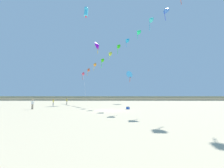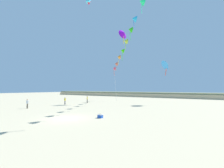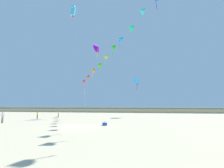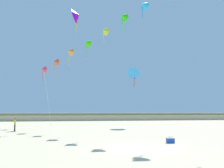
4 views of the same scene
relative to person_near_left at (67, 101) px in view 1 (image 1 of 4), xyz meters
name	(u,v)px [view 1 (image 1 of 4)]	position (x,y,z in m)	size (l,w,h in m)	color
ground_plane	(109,111)	(11.17, -15.56, -0.94)	(240.00, 240.00, 0.00)	beige
dune_ridge	(112,98)	(11.17, 33.95, 0.05)	(120.00, 8.47, 1.99)	#BFAE8B
person_near_left	(67,101)	(0.00, 0.00, 0.00)	(0.32, 0.54, 1.62)	black
person_near_right	(33,103)	(-1.52, -13.56, 0.02)	(0.54, 0.37, 1.66)	#726656
person_mid_center	(53,102)	(-1.22, -5.72, -0.04)	(0.21, 0.55, 1.55)	#474C56
kite_banner_string	(127,39)	(14.98, -5.04, 14.24)	(27.08, 29.42, 21.66)	#E13F5B
large_kite_low_lead	(130,74)	(17.03, 7.10, 7.96)	(2.67, 2.63, 3.64)	#2F96EF
large_kite_mid_trail	(98,45)	(7.32, 5.13, 16.32)	(2.15, 2.76, 3.83)	#880CCE
large_kite_high_solo	(86,12)	(5.71, -5.88, 20.26)	(1.13, 1.37, 2.69)	#3AC1F1
beach_cooler	(128,108)	(14.28, -13.26, -0.73)	(0.58, 0.41, 0.46)	blue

